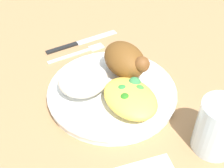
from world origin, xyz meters
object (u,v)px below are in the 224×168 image
at_px(roasted_chicken, 125,60).
at_px(rice_pile, 83,80).
at_px(water_glass, 218,127).
at_px(plate, 112,92).
at_px(mac_cheese_with_broccoli, 130,97).
at_px(knife, 77,43).
at_px(fork, 80,52).

height_order(roasted_chicken, rice_pile, roasted_chicken).
xyz_separation_m(roasted_chicken, water_glass, (0.22, 0.03, -0.01)).
height_order(plate, rice_pile, rice_pile).
height_order(rice_pile, mac_cheese_with_broccoli, rice_pile).
height_order(plate, water_glass, water_glass).
xyz_separation_m(plate, mac_cheese_with_broccoli, (0.05, 0.01, 0.03)).
height_order(roasted_chicken, water_glass, water_glass).
distance_m(rice_pile, mac_cheese_with_broccoli, 0.10).
bearing_deg(plate, roasted_chicken, 120.08).
xyz_separation_m(roasted_chicken, knife, (-0.18, -0.03, -0.05)).
bearing_deg(plate, rice_pile, -118.27).
bearing_deg(fork, water_glass, 11.63).
bearing_deg(rice_pile, knife, 159.22).
bearing_deg(water_glass, rice_pile, -148.74).
bearing_deg(rice_pile, water_glass, 31.26).
height_order(mac_cheese_with_broccoli, water_glass, water_glass).
xyz_separation_m(mac_cheese_with_broccoli, water_glass, (0.14, 0.07, 0.01)).
bearing_deg(water_glass, fork, -168.37).
relative_size(roasted_chicken, fork, 0.77).
bearing_deg(roasted_chicken, knife, -170.93).
relative_size(knife, water_glass, 2.00).
xyz_separation_m(rice_pile, knife, (-0.18, 0.07, -0.04)).
xyz_separation_m(roasted_chicken, mac_cheese_with_broccoli, (0.08, -0.04, -0.02)).
bearing_deg(roasted_chicken, plate, -59.92).
distance_m(mac_cheese_with_broccoli, water_glass, 0.15).
relative_size(plate, mac_cheese_with_broccoli, 2.18).
distance_m(fork, water_glass, 0.36).
bearing_deg(mac_cheese_with_broccoli, water_glass, 29.00).
bearing_deg(plate, mac_cheese_with_broccoli, 7.34).
distance_m(roasted_chicken, water_glass, 0.22).
relative_size(mac_cheese_with_broccoli, knife, 0.61).
xyz_separation_m(roasted_chicken, rice_pile, (0.00, -0.10, -0.01)).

